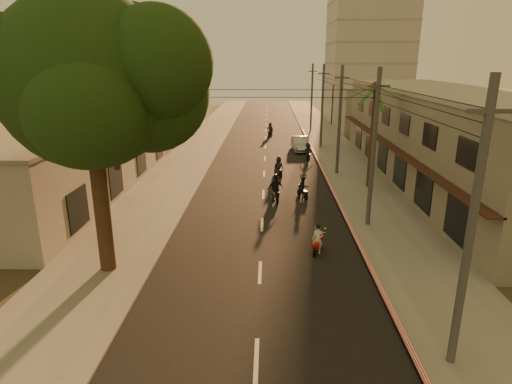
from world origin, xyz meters
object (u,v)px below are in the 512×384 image
(scooter_far_a, at_px, (279,168))
(scooter_far_b, at_px, (308,152))
(scooter_far_c, at_px, (270,130))
(scooter_red, at_px, (318,240))
(scooter_mid_b, at_px, (276,189))
(palm_tree, at_px, (376,92))
(scooter_mid_a, at_px, (303,188))
(parked_car, at_px, (301,144))
(broadleaf_tree, at_px, (99,82))

(scooter_far_a, relative_size, scooter_far_b, 0.98)
(scooter_far_b, xyz_separation_m, scooter_far_c, (-3.63, 13.78, 0.01))
(scooter_red, bearing_deg, scooter_far_b, 106.89)
(scooter_mid_b, bearing_deg, palm_tree, 14.84)
(scooter_red, relative_size, scooter_mid_b, 0.81)
(scooter_mid_b, relative_size, scooter_far_c, 1.07)
(scooter_mid_a, xyz_separation_m, parked_car, (1.00, 16.83, 0.03))
(scooter_mid_a, xyz_separation_m, scooter_far_a, (-1.61, 5.76, 0.07))
(scooter_mid_b, bearing_deg, broadleaf_tree, -136.56)
(scooter_far_a, xyz_separation_m, scooter_far_b, (3.00, 6.52, 0.00))
(scooter_far_a, height_order, scooter_far_b, scooter_far_b)
(scooter_mid_a, xyz_separation_m, scooter_mid_b, (-1.95, -0.65, 0.14))
(broadleaf_tree, height_order, scooter_far_b, broadleaf_tree)
(broadleaf_tree, bearing_deg, scooter_red, 12.28)
(scooter_mid_b, distance_m, scooter_far_b, 13.36)
(palm_tree, relative_size, parked_car, 1.75)
(scooter_red, height_order, scooter_far_a, scooter_far_a)
(scooter_mid_b, height_order, parked_car, scooter_mid_b)
(palm_tree, distance_m, scooter_far_c, 25.24)
(palm_tree, distance_m, scooter_mid_a, 8.72)
(scooter_mid_b, bearing_deg, scooter_far_a, 76.05)
(scooter_far_c, bearing_deg, scooter_red, -71.06)
(scooter_red, xyz_separation_m, parked_car, (0.97, 25.83, 0.05))
(broadleaf_tree, height_order, palm_tree, broadleaf_tree)
(scooter_mid_a, bearing_deg, palm_tree, 6.95)
(scooter_far_c, bearing_deg, scooter_far_b, -60.01)
(scooter_far_b, bearing_deg, scooter_mid_a, -95.68)
(scooter_mid_a, bearing_deg, scooter_mid_b, 177.18)
(scooter_far_a, distance_m, scooter_far_c, 20.31)
(scooter_far_b, distance_m, scooter_far_c, 14.25)
(scooter_red, height_order, scooter_mid_b, scooter_mid_b)
(palm_tree, bearing_deg, parked_car, 106.62)
(broadleaf_tree, distance_m, scooter_mid_a, 16.47)
(palm_tree, distance_m, scooter_mid_b, 10.12)
(scooter_far_a, bearing_deg, parked_car, 58.43)
(scooter_far_a, relative_size, scooter_far_c, 0.98)
(scooter_mid_b, xyz_separation_m, scooter_far_b, (3.34, 12.94, -0.06))
(scooter_red, bearing_deg, scooter_far_c, 114.25)
(scooter_mid_a, height_order, scooter_mid_b, scooter_mid_b)
(scooter_far_b, xyz_separation_m, parked_car, (-0.39, 4.54, -0.05))
(palm_tree, xyz_separation_m, scooter_far_a, (-6.80, 2.97, -6.35))
(broadleaf_tree, xyz_separation_m, scooter_mid_a, (9.42, 11.06, -7.75))
(broadleaf_tree, bearing_deg, scooter_far_b, 65.15)
(palm_tree, distance_m, scooter_far_a, 9.76)
(broadleaf_tree, distance_m, scooter_far_c, 38.58)
(scooter_mid_a, bearing_deg, scooter_far_a, 84.28)
(scooter_mid_b, xyz_separation_m, scooter_far_a, (0.34, 6.42, -0.06))
(scooter_far_b, height_order, scooter_far_c, scooter_far_c)
(broadleaf_tree, xyz_separation_m, palm_tree, (14.61, 13.86, -1.33))
(palm_tree, xyz_separation_m, scooter_mid_a, (-5.19, -2.79, -6.42))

